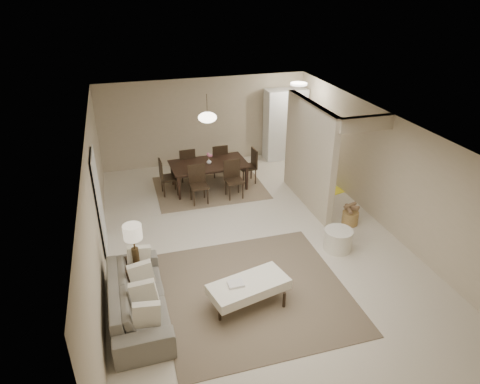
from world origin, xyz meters
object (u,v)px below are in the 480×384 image
object	(u,v)px
round_pouf	(338,240)
dining_table	(209,176)
wicker_basket	(350,218)
sofa	(138,298)
ottoman_bench	(249,287)
pantry_cabinet	(285,124)
side_table	(138,275)

from	to	relation	value
round_pouf	dining_table	xyz separation A→B (m)	(-1.88, 3.50, 0.12)
wicker_basket	dining_table	distance (m)	3.76
sofa	wicker_basket	size ratio (longest dim) A/B	6.29
round_pouf	wicker_basket	distance (m)	1.11
sofa	round_pouf	size ratio (longest dim) A/B	3.94
sofa	ottoman_bench	xyz separation A→B (m)	(1.80, -0.30, 0.05)
sofa	pantry_cabinet	bearing A→B (deg)	-40.59
side_table	ottoman_bench	bearing A→B (deg)	-29.48
pantry_cabinet	sofa	bearing A→B (deg)	-129.84
sofa	dining_table	distance (m)	4.79
side_table	round_pouf	bearing A→B (deg)	1.35
wicker_basket	side_table	bearing A→B (deg)	-169.03
pantry_cabinet	side_table	distance (m)	6.99
wicker_basket	dining_table	xyz separation A→B (m)	(-2.63, 2.68, 0.19)
side_table	dining_table	xyz separation A→B (m)	(2.10, 3.60, 0.07)
dining_table	side_table	bearing A→B (deg)	-122.65
pantry_cabinet	ottoman_bench	size ratio (longest dim) A/B	1.46
sofa	ottoman_bench	size ratio (longest dim) A/B	1.57
pantry_cabinet	sofa	xyz separation A→B (m)	(-4.80, -5.75, -0.72)
sofa	side_table	size ratio (longest dim) A/B	4.18
ottoman_bench	round_pouf	world-z (taller)	ottoman_bench
pantry_cabinet	sofa	size ratio (longest dim) A/B	0.93
pantry_cabinet	side_table	world-z (taller)	pantry_cabinet
pantry_cabinet	dining_table	distance (m)	3.11
pantry_cabinet	dining_table	size ratio (longest dim) A/B	1.07
ottoman_bench	dining_table	distance (m)	4.60
ottoman_bench	side_table	bearing A→B (deg)	137.04
pantry_cabinet	round_pouf	size ratio (longest dim) A/B	3.65
side_table	dining_table	bearing A→B (deg)	59.74
pantry_cabinet	wicker_basket	size ratio (longest dim) A/B	5.83
pantry_cabinet	dining_table	bearing A→B (deg)	-150.99
wicker_basket	ottoman_bench	bearing A→B (deg)	-147.45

